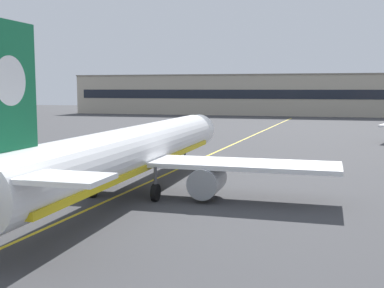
% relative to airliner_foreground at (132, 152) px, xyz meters
% --- Properties ---
extents(ground_plane, '(400.00, 400.00, 0.00)m').
position_rel_airliner_foreground_xyz_m(ground_plane, '(0.28, -14.34, -3.37)').
color(ground_plane, '#3D3D3F').
extents(taxiway_centreline, '(12.62, 179.60, 0.01)m').
position_rel_airliner_foreground_xyz_m(taxiway_centreline, '(0.28, 15.66, -3.37)').
color(taxiway_centreline, yellow).
rests_on(taxiway_centreline, ground).
extents(airliner_foreground, '(32.07, 41.45, 11.65)m').
position_rel_airliner_foreground_xyz_m(airliner_foreground, '(0.00, 0.00, 0.00)').
color(airliner_foreground, white).
rests_on(airliner_foreground, ground).
extents(terminal_building, '(125.55, 12.40, 12.85)m').
position_rel_airliner_foreground_xyz_m(terminal_building, '(-2.69, 119.88, 3.06)').
color(terminal_building, '#B2A893').
rests_on(terminal_building, ground).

